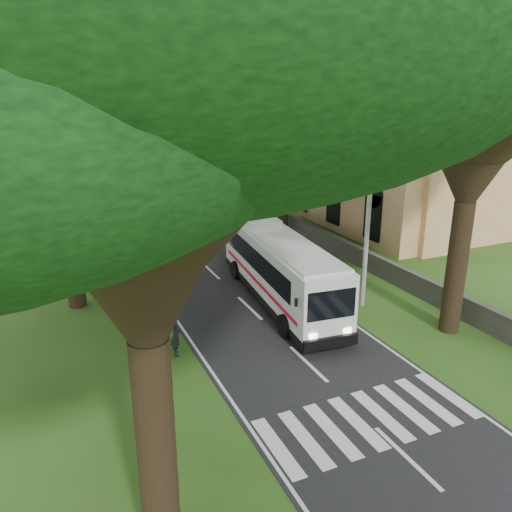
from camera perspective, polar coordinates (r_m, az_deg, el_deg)
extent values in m
plane|color=#294F16|center=(19.49, 8.99, -14.84)|extent=(140.00, 140.00, 0.00)
cube|color=black|center=(40.97, -10.24, 3.09)|extent=(8.00, 120.00, 0.04)
cube|color=silver|center=(18.16, 12.56, -17.85)|extent=(8.00, 3.00, 0.01)
cube|color=#383533|center=(42.87, 1.81, 4.87)|extent=(0.35, 50.00, 1.20)
cube|color=tan|center=(45.35, 13.38, 8.49)|extent=(12.00, 22.00, 6.40)
pyramid|color=#595960|center=(44.79, 13.90, 15.30)|extent=(14.00, 24.00, 2.20)
cube|color=tan|center=(35.63, 19.43, 8.29)|extent=(3.00, 3.00, 10.00)
cone|color=#595960|center=(35.18, 20.47, 17.61)|extent=(4.00, 4.00, 1.60)
cylinder|color=gray|center=(25.32, 12.59, 2.81)|extent=(0.24, 0.24, 8.00)
cube|color=gray|center=(24.65, 13.14, 10.44)|extent=(1.60, 0.10, 0.10)
cube|color=gray|center=(24.73, 13.04, 9.06)|extent=(1.20, 0.10, 0.10)
cylinder|color=gray|center=(42.66, -3.63, 9.43)|extent=(0.24, 0.24, 8.00)
cube|color=gray|center=(42.27, -3.72, 13.99)|extent=(1.60, 0.10, 0.10)
cube|color=gray|center=(42.32, -3.71, 13.18)|extent=(1.20, 0.10, 0.10)
cylinder|color=gray|center=(61.64, -10.35, 11.93)|extent=(0.24, 0.24, 8.00)
cube|color=gray|center=(61.37, -10.54, 15.09)|extent=(1.60, 0.10, 0.10)
cube|color=gray|center=(61.40, -10.51, 14.53)|extent=(1.20, 0.10, 0.10)
cylinder|color=black|center=(12.39, -11.30, -20.95)|extent=(0.90, 0.90, 5.64)
cone|color=black|center=(10.11, -12.95, 0.29)|extent=(3.20, 3.20, 3.80)
ellipsoid|color=black|center=(9.69, -14.77, 23.40)|extent=(14.32, 14.32, 6.01)
cylinder|color=black|center=(26.56, -20.41, 1.02)|extent=(0.90, 0.90, 6.41)
cone|color=black|center=(25.61, -21.70, 11.98)|extent=(3.20, 3.20, 3.80)
ellipsoid|color=black|center=(25.65, -23.09, 22.94)|extent=(15.75, 15.75, 6.61)
cylinder|color=black|center=(44.15, -21.66, 7.33)|extent=(0.90, 0.90, 6.23)
cone|color=black|center=(43.58, -22.45, 13.79)|extent=(3.20, 3.20, 3.80)
ellipsoid|color=black|center=(43.57, -23.24, 19.95)|extent=(16.39, 16.39, 6.88)
cylinder|color=black|center=(61.96, -23.59, 9.75)|extent=(0.90, 0.90, 5.84)
cone|color=black|center=(61.55, -24.17, 14.17)|extent=(3.20, 3.20, 3.80)
ellipsoid|color=black|center=(61.50, -24.70, 18.08)|extent=(14.05, 14.05, 5.90)
cylinder|color=black|center=(24.04, 21.92, -1.34)|extent=(0.90, 0.90, 6.09)
cone|color=black|center=(22.97, 23.40, 10.36)|extent=(3.20, 3.20, 3.80)
ellipsoid|color=black|center=(22.90, 24.93, 21.63)|extent=(12.43, 12.43, 5.22)
cylinder|color=black|center=(38.50, 3.10, 6.39)|extent=(0.90, 0.90, 5.25)
cone|color=black|center=(37.83, 3.22, 13.10)|extent=(3.20, 3.20, 3.80)
ellipsoid|color=black|center=(37.67, 3.32, 18.44)|extent=(14.90, 14.90, 6.26)
cylinder|color=black|center=(54.63, -6.14, 10.54)|extent=(0.90, 0.90, 6.52)
cone|color=black|center=(54.18, -6.33, 15.96)|extent=(3.20, 3.20, 3.80)
ellipsoid|color=black|center=(54.22, -6.53, 21.31)|extent=(13.71, 13.71, 5.76)
cylinder|color=black|center=(72.15, -9.94, 11.82)|extent=(0.90, 0.90, 5.41)
cone|color=black|center=(71.79, -10.15, 15.47)|extent=(3.20, 3.20, 3.80)
ellipsoid|color=black|center=(71.71, -10.32, 18.44)|extent=(13.63, 13.63, 5.73)
cube|color=silver|center=(25.98, 2.67, -1.19)|extent=(3.62, 12.11, 2.93)
cube|color=black|center=(26.11, 2.45, -0.10)|extent=(3.47, 9.94, 1.09)
cube|color=black|center=(26.49, 2.63, -4.07)|extent=(3.66, 12.16, 0.35)
cube|color=red|center=(26.21, 2.65, -2.57)|extent=(3.56, 10.93, 0.18)
cube|color=silver|center=(25.51, 2.72, 2.05)|extent=(3.36, 11.50, 0.18)
cylinder|color=black|center=(22.68, 3.32, -7.98)|extent=(0.45, 1.12, 1.09)
cylinder|color=black|center=(23.64, 8.97, -7.04)|extent=(0.45, 1.12, 1.09)
cylinder|color=black|center=(29.44, -2.28, -1.62)|extent=(0.45, 1.12, 1.09)
cylinder|color=black|center=(30.18, 2.25, -1.10)|extent=(0.45, 1.12, 1.09)
imported|color=silver|center=(56.29, -17.51, 7.44)|extent=(1.85, 4.26, 1.43)
imported|color=navy|center=(68.53, -18.68, 9.11)|extent=(2.53, 4.27, 1.33)
imported|color=black|center=(21.34, -9.19, -8.99)|extent=(0.53, 0.71, 1.76)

